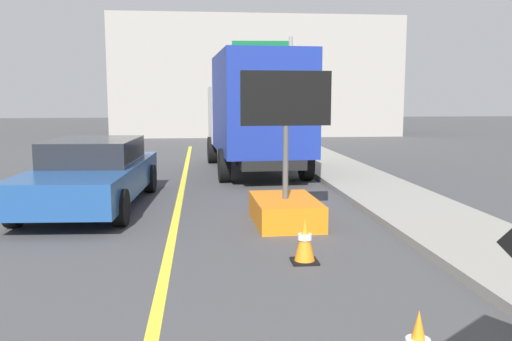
{
  "coord_description": "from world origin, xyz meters",
  "views": [
    {
      "loc": [
        0.48,
        -0.76,
        2.24
      ],
      "look_at": [
        1.11,
        5.33,
        1.41
      ],
      "focal_mm": 37.82,
      "sensor_mm": 36.0,
      "label": 1
    }
  ],
  "objects_px": {
    "traffic_cone_mid_lane": "(305,240)",
    "pickup_car": "(93,173)",
    "box_truck": "(255,110)",
    "highway_guide_sign": "(274,71)",
    "arrow_board_trailer": "(285,197)"
  },
  "relations": [
    {
      "from": "arrow_board_trailer",
      "to": "traffic_cone_mid_lane",
      "type": "bearing_deg",
      "value": -92.32
    },
    {
      "from": "pickup_car",
      "to": "traffic_cone_mid_lane",
      "type": "bearing_deg",
      "value": -49.31
    },
    {
      "from": "highway_guide_sign",
      "to": "pickup_car",
      "type": "bearing_deg",
      "value": -112.18
    },
    {
      "from": "box_truck",
      "to": "highway_guide_sign",
      "type": "height_order",
      "value": "highway_guide_sign"
    },
    {
      "from": "arrow_board_trailer",
      "to": "box_truck",
      "type": "relative_size",
      "value": 0.4
    },
    {
      "from": "box_truck",
      "to": "arrow_board_trailer",
      "type": "bearing_deg",
      "value": -91.23
    },
    {
      "from": "box_truck",
      "to": "highway_guide_sign",
      "type": "bearing_deg",
      "value": 78.94
    },
    {
      "from": "highway_guide_sign",
      "to": "traffic_cone_mid_lane",
      "type": "xyz_separation_m",
      "value": [
        -1.99,
        -17.96,
        -3.11
      ]
    },
    {
      "from": "pickup_car",
      "to": "highway_guide_sign",
      "type": "distance_m",
      "value": 15.1
    },
    {
      "from": "traffic_cone_mid_lane",
      "to": "highway_guide_sign",
      "type": "bearing_deg",
      "value": 83.67
    },
    {
      "from": "pickup_car",
      "to": "box_truck",
      "type": "bearing_deg",
      "value": 51.1
    },
    {
      "from": "pickup_car",
      "to": "highway_guide_sign",
      "type": "xyz_separation_m",
      "value": [
        5.61,
        13.76,
        2.72
      ]
    },
    {
      "from": "arrow_board_trailer",
      "to": "pickup_car",
      "type": "height_order",
      "value": "arrow_board_trailer"
    },
    {
      "from": "traffic_cone_mid_lane",
      "to": "pickup_car",
      "type": "bearing_deg",
      "value": 130.69
    },
    {
      "from": "traffic_cone_mid_lane",
      "to": "box_truck",
      "type": "bearing_deg",
      "value": 88.49
    }
  ]
}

